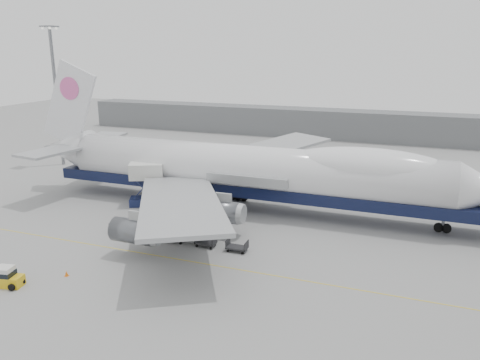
% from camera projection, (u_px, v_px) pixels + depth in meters
% --- Properties ---
extents(ground, '(260.00, 260.00, 0.00)m').
position_uv_depth(ground, '(214.00, 240.00, 54.29)').
color(ground, gray).
rests_on(ground, ground).
extents(apron_line, '(60.00, 0.15, 0.01)m').
position_uv_depth(apron_line, '(191.00, 261.00, 48.87)').
color(apron_line, gold).
rests_on(apron_line, ground).
extents(hangar, '(110.00, 8.00, 7.00)m').
position_uv_depth(hangar, '(287.00, 121.00, 119.85)').
color(hangar, slate).
rests_on(hangar, ground).
extents(floodlight_mast, '(2.40, 2.40, 25.43)m').
position_uv_depth(floodlight_mast, '(56.00, 89.00, 86.22)').
color(floodlight_mast, slate).
rests_on(floodlight_mast, ground).
extents(airliner, '(67.00, 55.30, 19.98)m').
position_uv_depth(airliner, '(253.00, 170.00, 63.37)').
color(airliner, white).
rests_on(airliner, ground).
extents(catering_truck, '(5.55, 4.79, 6.10)m').
position_uv_depth(catering_truck, '(147.00, 182.00, 65.70)').
color(catering_truck, '#19224B').
rests_on(catering_truck, ground).
extents(baggage_tug, '(2.83, 1.88, 1.91)m').
position_uv_depth(baggage_tug, '(7.00, 277.00, 43.63)').
color(baggage_tug, gold).
rests_on(baggage_tug, ground).
extents(traffic_cone, '(0.38, 0.38, 0.56)m').
position_uv_depth(traffic_cone, '(66.00, 273.00, 45.67)').
color(traffic_cone, orange).
rests_on(traffic_cone, ground).
extents(dolly_0, '(2.30, 1.35, 1.30)m').
position_uv_depth(dolly_0, '(120.00, 229.00, 56.27)').
color(dolly_0, '#2D2D30').
rests_on(dolly_0, ground).
extents(dolly_1, '(2.30, 1.35, 1.30)m').
position_uv_depth(dolly_1, '(147.00, 233.00, 55.00)').
color(dolly_1, '#2D2D30').
rests_on(dolly_1, ground).
extents(dolly_2, '(2.30, 1.35, 1.30)m').
position_uv_depth(dolly_2, '(176.00, 237.00, 53.74)').
color(dolly_2, '#2D2D30').
rests_on(dolly_2, ground).
extents(dolly_3, '(2.30, 1.35, 1.30)m').
position_uv_depth(dolly_3, '(206.00, 242.00, 52.47)').
color(dolly_3, '#2D2D30').
rests_on(dolly_3, ground).
extents(dolly_4, '(2.30, 1.35, 1.30)m').
position_uv_depth(dolly_4, '(237.00, 247.00, 51.20)').
color(dolly_4, '#2D2D30').
rests_on(dolly_4, ground).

